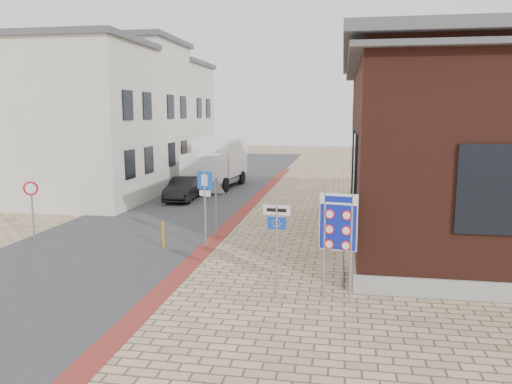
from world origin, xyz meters
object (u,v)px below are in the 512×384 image
Objects in this scene: essen_sign at (277,233)px; parking_sign at (205,194)px; box_truck at (217,162)px; bollard at (163,235)px; border_sign at (338,225)px; sedan at (184,189)px.

parking_sign is at bearing 131.47° from essen_sign.
box_truck reaches higher than bollard.
parking_sign is (-4.50, 4.18, -0.04)m from border_sign.
border_sign is 1.52m from essen_sign.
sedan reaches higher than bollard.
border_sign is 7.40m from bollard.
essen_sign reaches higher than bollard.
border_sign is at bearing -34.11° from bollard.
border_sign is 2.93× the size of bollard.
parking_sign reaches higher than bollard.
essen_sign is (6.78, -13.47, 1.07)m from sedan.
box_truck is at bearing 81.02° from sedan.
essen_sign is 0.92× the size of parking_sign.
box_truck is 2.43× the size of essen_sign.
box_truck is 14.44m from bollard.
sedan is at bearing -91.91° from box_truck.
box_truck reaches higher than parking_sign.
parking_sign is at bearing -70.10° from sedan.
sedan is 5.04m from box_truck.
box_truck is 2.23× the size of parking_sign.
bollard is at bearing -153.29° from parking_sign.
parking_sign is 2.99× the size of bollard.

